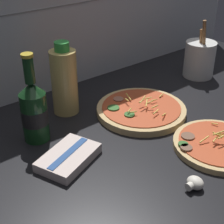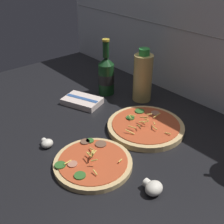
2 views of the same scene
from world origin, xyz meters
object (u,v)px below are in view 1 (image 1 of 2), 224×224
object	(u,v)px
pizza_near	(218,145)
utensil_crock	(199,59)
pizza_far	(141,110)
mushroom_right	(195,183)
oil_bottle	(64,81)
beer_bottle	(34,111)
dish_towel	(69,157)

from	to	relation	value
pizza_near	utensil_crock	xyz separation A→B (cm)	(32.35, 32.76, 5.68)
pizza_far	mushroom_right	distance (cm)	34.15
oil_bottle	pizza_near	bearing A→B (deg)	-63.88
pizza_far	beer_bottle	world-z (taller)	beer_bottle
oil_bottle	pizza_far	bearing A→B (deg)	-42.09
dish_towel	mushroom_right	bearing A→B (deg)	-57.17
pizza_near	utensil_crock	bearing A→B (deg)	45.36
utensil_crock	dish_towel	bearing A→B (deg)	-168.38
dish_towel	pizza_far	bearing A→B (deg)	11.80
pizza_near	beer_bottle	distance (cm)	48.05
dish_towel	utensil_crock	bearing A→B (deg)	11.62
pizza_far	mushroom_right	bearing A→B (deg)	-113.19
beer_bottle	oil_bottle	world-z (taller)	beer_bottle
beer_bottle	mushroom_right	xyz separation A→B (cm)	(17.39, -38.92, -7.18)
oil_bottle	utensil_crock	world-z (taller)	oil_bottle
pizza_far	dish_towel	size ratio (longest dim) A/B	1.53
pizza_near	dish_towel	xyz separation A→B (cm)	(-32.86, 19.36, 0.28)
oil_bottle	mushroom_right	distance (cm)	47.52
pizza_far	mushroom_right	world-z (taller)	pizza_far
beer_bottle	oil_bottle	bearing A→B (deg)	28.73
pizza_far	dish_towel	xyz separation A→B (cm)	(-29.70, -6.21, 0.09)
oil_bottle	utensil_crock	xyz separation A→B (cm)	(52.34, -8.00, -3.45)
pizza_far	mushroom_right	size ratio (longest dim) A/B	6.50
beer_bottle	utensil_crock	bearing A→B (deg)	-0.28
oil_bottle	dish_towel	bearing A→B (deg)	-121.01
beer_bottle	mushroom_right	distance (cm)	43.23
dish_towel	oil_bottle	bearing A→B (deg)	58.99
beer_bottle	utensil_crock	distance (cm)	66.38
beer_bottle	dish_towel	world-z (taller)	beer_bottle
pizza_near	oil_bottle	world-z (taller)	oil_bottle
pizza_far	dish_towel	bearing A→B (deg)	-168.20
mushroom_right	pizza_near	bearing A→B (deg)	19.35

